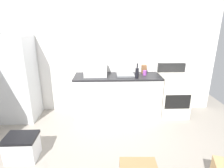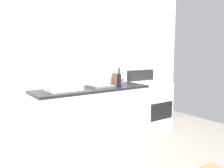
{
  "view_description": "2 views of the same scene",
  "coord_description": "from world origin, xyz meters",
  "px_view_note": "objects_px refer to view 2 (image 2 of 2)",
  "views": [
    {
      "loc": [
        0.06,
        -2.54,
        1.98
      ],
      "look_at": [
        0.17,
        0.69,
        0.89
      ],
      "focal_mm": 29.94,
      "sensor_mm": 36.0,
      "label": 1
    },
    {
      "loc": [
        -1.46,
        -1.85,
        1.44
      ],
      "look_at": [
        0.27,
        0.62,
        1.02
      ],
      "focal_mm": 37.4,
      "sensor_mm": 36.0,
      "label": 2
    }
  ],
  "objects_px": {
    "knife_block": "(116,78)",
    "wine_bottle": "(119,80)",
    "stove_oven": "(149,105)",
    "microwave": "(63,81)",
    "coffee_mug": "(121,82)"
  },
  "relations": [
    {
      "from": "knife_block",
      "to": "wine_bottle",
      "type": "bearing_deg",
      "value": -120.11
    },
    {
      "from": "wine_bottle",
      "to": "knife_block",
      "type": "distance_m",
      "value": 0.43
    },
    {
      "from": "coffee_mug",
      "to": "knife_block",
      "type": "relative_size",
      "value": 0.56
    },
    {
      "from": "coffee_mug",
      "to": "wine_bottle",
      "type": "bearing_deg",
      "value": -133.71
    },
    {
      "from": "stove_oven",
      "to": "knife_block",
      "type": "height_order",
      "value": "stove_oven"
    },
    {
      "from": "microwave",
      "to": "coffee_mug",
      "type": "distance_m",
      "value": 1.04
    },
    {
      "from": "wine_bottle",
      "to": "knife_block",
      "type": "height_order",
      "value": "wine_bottle"
    },
    {
      "from": "stove_oven",
      "to": "microwave",
      "type": "xyz_separation_m",
      "value": [
        -1.67,
        0.01,
        0.57
      ]
    },
    {
      "from": "wine_bottle",
      "to": "microwave",
      "type": "bearing_deg",
      "value": 166.51
    },
    {
      "from": "microwave",
      "to": "wine_bottle",
      "type": "distance_m",
      "value": 0.86
    },
    {
      "from": "microwave",
      "to": "wine_bottle",
      "type": "xyz_separation_m",
      "value": [
        0.83,
        -0.2,
        -0.03
      ]
    },
    {
      "from": "stove_oven",
      "to": "coffee_mug",
      "type": "xyz_separation_m",
      "value": [
        -0.64,
        0.02,
        0.48
      ]
    },
    {
      "from": "knife_block",
      "to": "coffee_mug",
      "type": "bearing_deg",
      "value": -94.7
    },
    {
      "from": "wine_bottle",
      "to": "coffee_mug",
      "type": "relative_size",
      "value": 3.0
    },
    {
      "from": "stove_oven",
      "to": "knife_block",
      "type": "relative_size",
      "value": 6.11
    }
  ]
}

